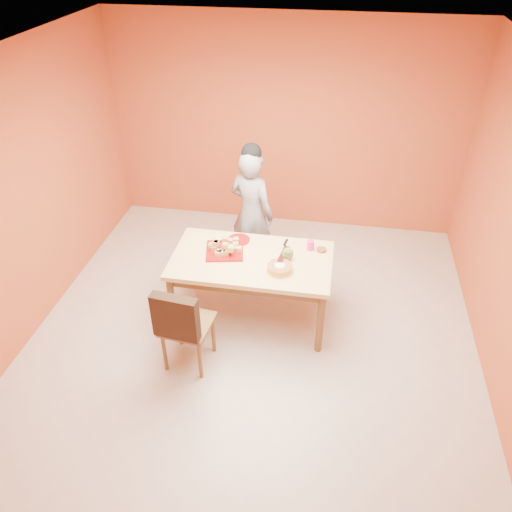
% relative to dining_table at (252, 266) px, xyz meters
% --- Properties ---
extents(floor, '(5.00, 5.00, 0.00)m').
position_rel_dining_table_xyz_m(floor, '(0.07, -0.43, -0.67)').
color(floor, '#BDB3A1').
rests_on(floor, ground).
extents(ceiling, '(5.00, 5.00, 0.00)m').
position_rel_dining_table_xyz_m(ceiling, '(0.07, -0.43, 2.03)').
color(ceiling, white).
rests_on(ceiling, wall_back).
extents(wall_back, '(4.50, 0.00, 4.50)m').
position_rel_dining_table_xyz_m(wall_back, '(0.07, 2.07, 0.68)').
color(wall_back, '#BD492B').
rests_on(wall_back, floor).
extents(wall_left, '(0.00, 5.00, 5.00)m').
position_rel_dining_table_xyz_m(wall_left, '(-2.18, -0.43, 0.68)').
color(wall_left, '#BD492B').
rests_on(wall_left, floor).
extents(dining_table, '(1.60, 0.90, 0.76)m').
position_rel_dining_table_xyz_m(dining_table, '(0.00, 0.00, 0.00)').
color(dining_table, '#EAB97A').
rests_on(dining_table, floor).
extents(dining_chair, '(0.49, 0.56, 0.96)m').
position_rel_dining_table_xyz_m(dining_chair, '(-0.47, -0.76, -0.17)').
color(dining_chair, brown).
rests_on(dining_chair, floor).
extents(pastry_pile, '(0.33, 0.33, 0.11)m').
position_rel_dining_table_xyz_m(pastry_pile, '(-0.29, 0.07, 0.17)').
color(pastry_pile, '#DBAE5D').
rests_on(pastry_pile, pastry_platter).
extents(person, '(0.66, 0.56, 1.53)m').
position_rel_dining_table_xyz_m(person, '(-0.16, 0.87, 0.10)').
color(person, gray).
rests_on(person, floor).
extents(pastry_platter, '(0.44, 0.44, 0.02)m').
position_rel_dining_table_xyz_m(pastry_platter, '(-0.29, 0.07, 0.11)').
color(pastry_platter, maroon).
rests_on(pastry_platter, dining_table).
extents(red_dinner_plate, '(0.24, 0.24, 0.01)m').
position_rel_dining_table_xyz_m(red_dinner_plate, '(-0.19, 0.30, 0.10)').
color(red_dinner_plate, maroon).
rests_on(red_dinner_plate, dining_table).
extents(white_cake_plate, '(0.26, 0.26, 0.01)m').
position_rel_dining_table_xyz_m(white_cake_plate, '(0.30, -0.16, 0.10)').
color(white_cake_plate, white).
rests_on(white_cake_plate, dining_table).
extents(sponge_cake, '(0.32, 0.32, 0.06)m').
position_rel_dining_table_xyz_m(sponge_cake, '(0.30, -0.16, 0.13)').
color(sponge_cake, gold).
rests_on(sponge_cake, white_cake_plate).
extents(cake_server, '(0.10, 0.30, 0.01)m').
position_rel_dining_table_xyz_m(cake_server, '(0.31, 0.02, 0.17)').
color(cake_server, silver).
rests_on(cake_server, sponge_cake).
extents(egg_ornament, '(0.13, 0.12, 0.14)m').
position_rel_dining_table_xyz_m(egg_ornament, '(0.36, 0.04, 0.16)').
color(egg_ornament, olive).
rests_on(egg_ornament, dining_table).
extents(magenta_glass, '(0.09, 0.09, 0.10)m').
position_rel_dining_table_xyz_m(magenta_glass, '(0.56, 0.26, 0.15)').
color(magenta_glass, '#E22287').
rests_on(magenta_glass, dining_table).
extents(checker_tin, '(0.10, 0.10, 0.03)m').
position_rel_dining_table_xyz_m(checker_tin, '(0.68, 0.25, 0.11)').
color(checker_tin, '#3E2710').
rests_on(checker_tin, dining_table).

